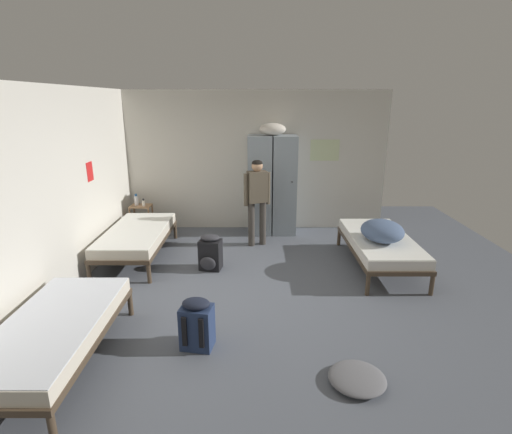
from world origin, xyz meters
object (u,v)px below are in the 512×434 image
(shelf_unit, at_px, (143,217))
(bed_right, at_px, (381,243))
(lotion_bottle, at_px, (145,203))
(backpack_navy, at_px, (198,324))
(bed_left_rear, at_px, (138,235))
(clothes_pile_grey, at_px, (358,378))
(water_bottle, at_px, (138,200))
(bedding_heap, at_px, (383,231))
(person_traveler, at_px, (258,195))
(bed_left_front, at_px, (55,330))
(locker_bank, at_px, (273,183))
(backpack_black, at_px, (211,253))

(shelf_unit, relative_size, bed_right, 0.30)
(lotion_bottle, relative_size, backpack_navy, 0.25)
(bed_right, xyz_separation_m, lotion_bottle, (-3.98, 1.46, 0.25))
(bed_left_rear, distance_m, clothes_pile_grey, 4.09)
(shelf_unit, relative_size, water_bottle, 2.65)
(bedding_heap, height_order, person_traveler, person_traveler)
(bed_left_rear, bearing_deg, bed_left_front, -90.00)
(person_traveler, relative_size, backpack_navy, 2.74)
(locker_bank, bearing_deg, backpack_navy, -103.88)
(lotion_bottle, height_order, clothes_pile_grey, lotion_bottle)
(locker_bank, xyz_separation_m, bed_left_rear, (-2.22, -1.28, -0.59))
(backpack_navy, bearing_deg, clothes_pile_grey, -20.05)
(lotion_bottle, relative_size, backpack_black, 0.25)
(clothes_pile_grey, bearing_deg, water_bottle, 127.64)
(bed_right, relative_size, water_bottle, 8.84)
(backpack_navy, height_order, clothes_pile_grey, backpack_navy)
(bed_left_rear, distance_m, bedding_heap, 3.80)
(locker_bank, relative_size, clothes_pile_grey, 3.96)
(locker_bank, height_order, person_traveler, locker_bank)
(backpack_navy, bearing_deg, shelf_unit, 113.89)
(person_traveler, height_order, backpack_navy, person_traveler)
(bed_left_rear, bearing_deg, clothes_pile_grey, -45.98)
(backpack_black, relative_size, clothes_pile_grey, 1.05)
(shelf_unit, bearing_deg, bed_left_front, -86.27)
(shelf_unit, xyz_separation_m, water_bottle, (-0.08, 0.02, 0.32))
(shelf_unit, xyz_separation_m, clothes_pile_grey, (3.09, -4.09, -0.30))
(shelf_unit, relative_size, backpack_black, 1.04)
(bed_right, height_order, bedding_heap, bedding_heap)
(bed_right, height_order, bed_left_rear, same)
(locker_bank, relative_size, bed_left_front, 1.09)
(bedding_heap, bearing_deg, clothes_pile_grey, -110.97)
(clothes_pile_grey, bearing_deg, backpack_navy, 159.95)
(water_bottle, bearing_deg, person_traveler, -14.51)
(bed_right, xyz_separation_m, bed_left_rear, (-3.80, 0.35, 0.00))
(lotion_bottle, xyz_separation_m, backpack_black, (1.41, -1.56, -0.37))
(person_traveler, bearing_deg, bed_right, -26.68)
(shelf_unit, height_order, person_traveler, person_traveler)
(bed_left_front, xyz_separation_m, backpack_black, (1.23, 2.23, -0.12))
(backpack_black, bearing_deg, clothes_pile_grey, -57.11)
(lotion_bottle, bearing_deg, bed_left_rear, -80.79)
(person_traveler, xyz_separation_m, backpack_navy, (-0.62, -2.96, -0.65))
(bed_left_front, xyz_separation_m, water_bottle, (-0.33, 3.85, 0.28))
(backpack_black, bearing_deg, locker_bank, 60.23)
(bed_left_rear, relative_size, water_bottle, 8.84)
(bed_right, distance_m, person_traveler, 2.16)
(locker_bank, bearing_deg, backpack_black, -119.77)
(backpack_black, bearing_deg, bed_left_rear, 159.88)
(locker_bank, distance_m, bed_left_front, 4.58)
(bed_right, xyz_separation_m, backpack_navy, (-2.49, -2.02, -0.12))
(bed_right, height_order, backpack_navy, backpack_navy)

